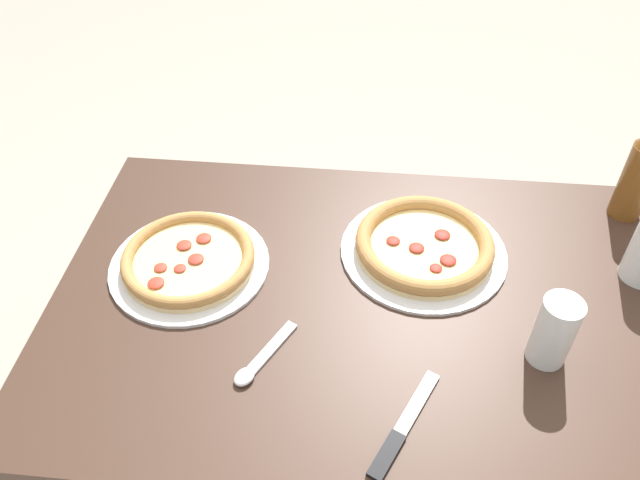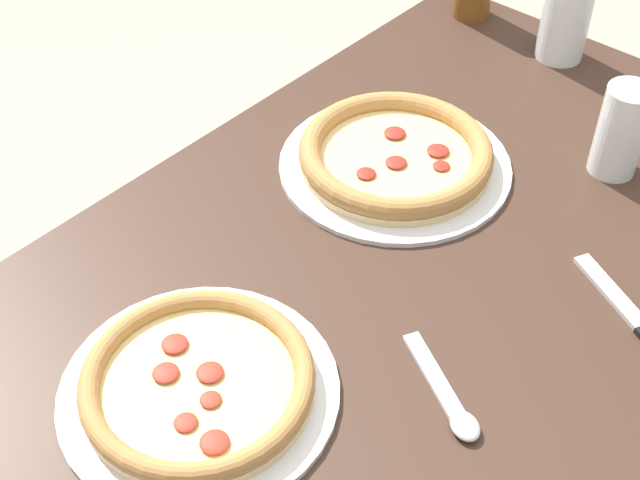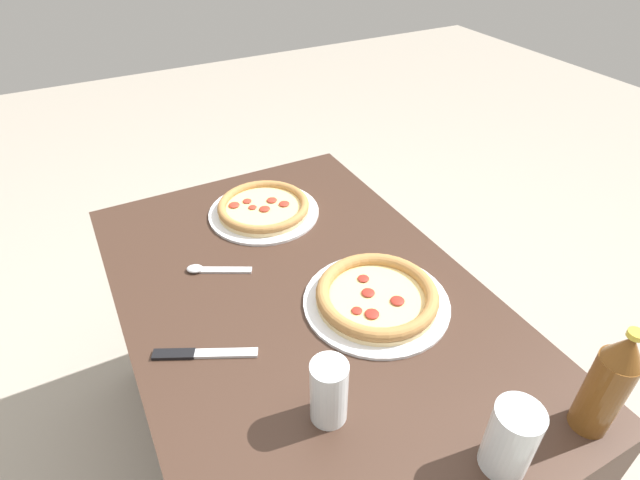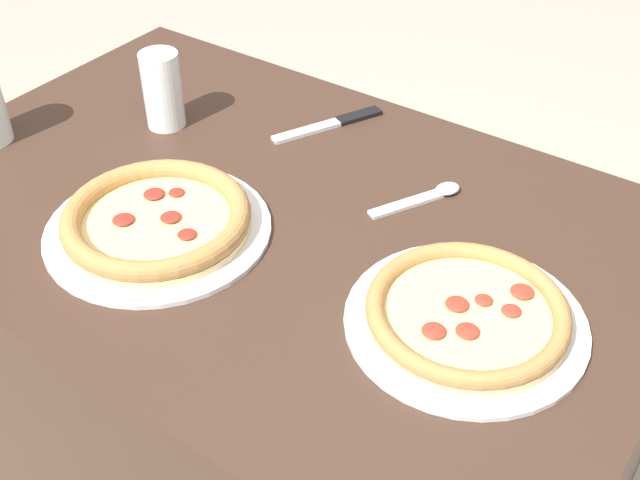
# 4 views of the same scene
# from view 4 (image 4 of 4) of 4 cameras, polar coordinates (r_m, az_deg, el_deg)

# --- Properties ---
(ground_plane) EXTENTS (8.00, 8.00, 0.00)m
(ground_plane) POSITION_cam_4_polar(r_m,az_deg,el_deg) (1.76, -2.77, -16.50)
(ground_plane) COLOR #A89E8E
(table) EXTENTS (1.22, 0.80, 0.70)m
(table) POSITION_cam_4_polar(r_m,az_deg,el_deg) (1.49, -3.19, -8.79)
(table) COLOR #3D281E
(table) RESTS_ON ground_plane
(pizza_salami) EXTENTS (0.32, 0.32, 0.04)m
(pizza_salami) POSITION_cam_4_polar(r_m,az_deg,el_deg) (1.06, 10.39, -5.24)
(pizza_salami) COLOR silver
(pizza_salami) RESTS_ON table
(pizza_margherita) EXTENTS (0.34, 0.34, 0.05)m
(pizza_margherita) POSITION_cam_4_polar(r_m,az_deg,el_deg) (1.22, -11.52, 1.35)
(pizza_margherita) COLOR silver
(pizza_margherita) RESTS_ON table
(glass_mango_juice) EXTENTS (0.07, 0.07, 0.14)m
(glass_mango_juice) POSITION_cam_4_polar(r_m,az_deg,el_deg) (1.46, -11.10, 10.18)
(glass_mango_juice) COLOR white
(glass_mango_juice) RESTS_ON table
(knife) EXTENTS (0.12, 0.21, 0.01)m
(knife) POSITION_cam_4_polar(r_m,az_deg,el_deg) (1.46, 0.92, 8.29)
(knife) COLOR black
(knife) RESTS_ON table
(spoon) EXTENTS (0.10, 0.16, 0.01)m
(spoon) POSITION_cam_4_polar(r_m,az_deg,el_deg) (1.28, 7.76, 3.15)
(spoon) COLOR silver
(spoon) RESTS_ON table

